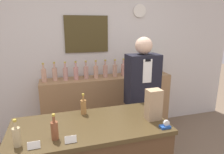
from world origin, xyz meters
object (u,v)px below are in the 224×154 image
(potted_plant, at_px, (153,63))
(tape_dispenser, at_px, (165,125))
(shopkeeper, at_px, (142,100))
(paper_bag, at_px, (153,105))

(potted_plant, bearing_deg, tape_dispenser, -113.93)
(potted_plant, bearing_deg, shopkeeper, -126.85)
(shopkeeper, xyz_separation_m, tape_dispenser, (-0.19, -0.88, 0.12))
(paper_bag, bearing_deg, shopkeeper, 73.20)
(paper_bag, bearing_deg, tape_dispenser, -82.64)
(shopkeeper, relative_size, tape_dispenser, 18.31)
(tape_dispenser, bearing_deg, potted_plant, 66.07)
(potted_plant, xyz_separation_m, tape_dispenser, (-0.69, -1.56, -0.23))
(shopkeeper, height_order, paper_bag, shopkeeper)
(shopkeeper, distance_m, paper_bag, 0.77)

